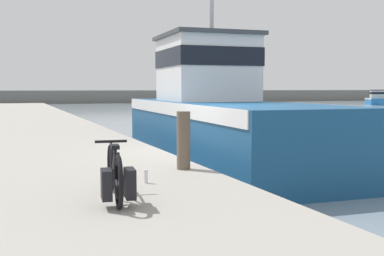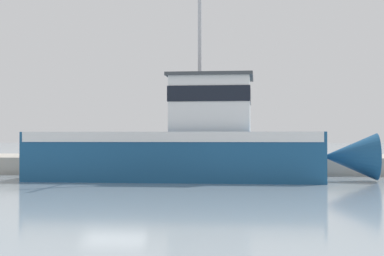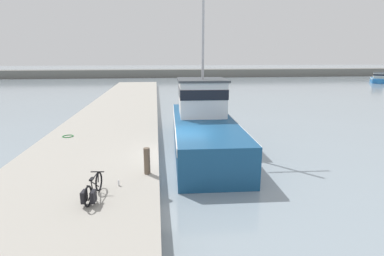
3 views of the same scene
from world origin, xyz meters
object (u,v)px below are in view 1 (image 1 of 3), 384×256
object	(u,v)px
fishing_boat_main	(215,114)
bicycle_touring	(116,176)
mooring_post	(183,140)
boat_green_anchored	(377,99)
water_bottle_on_curb	(146,176)

from	to	relation	value
fishing_boat_main	bicycle_touring	xyz separation A→B (m)	(-4.66, -7.52, -0.32)
bicycle_touring	mooring_post	distance (m)	2.62
fishing_boat_main	boat_green_anchored	distance (m)	56.51
bicycle_touring	fishing_boat_main	bearing A→B (deg)	64.84
boat_green_anchored	water_bottle_on_curb	world-z (taller)	boat_green_anchored
boat_green_anchored	mooring_post	bearing A→B (deg)	78.12
bicycle_touring	water_bottle_on_curb	size ratio (longest dim) A/B	8.34
fishing_boat_main	mooring_post	size ratio (longest dim) A/B	12.32
mooring_post	water_bottle_on_curb	size ratio (longest dim) A/B	4.98
boat_green_anchored	bicycle_touring	world-z (taller)	boat_green_anchored
water_bottle_on_curb	bicycle_touring	bearing A→B (deg)	-123.43
boat_green_anchored	bicycle_touring	distance (m)	65.10
fishing_boat_main	water_bottle_on_curb	size ratio (longest dim) A/B	61.35
bicycle_touring	mooring_post	bearing A→B (deg)	57.45
bicycle_touring	mooring_post	size ratio (longest dim) A/B	1.67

